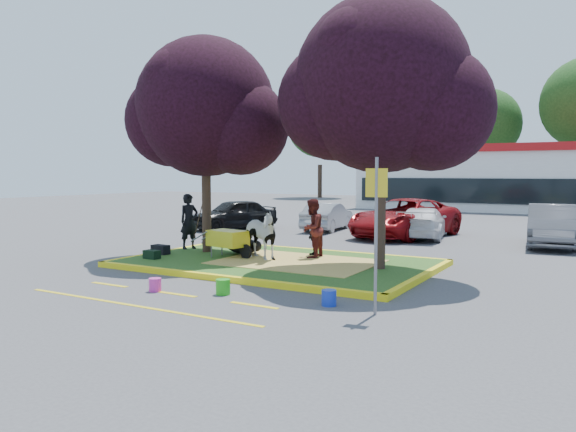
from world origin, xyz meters
The scene contains 32 objects.
ground centered at (0.00, 0.00, 0.00)m, with size 90.00×90.00×0.00m, color #424244.
median_island centered at (0.00, 0.00, 0.07)m, with size 8.00×5.00×0.15m, color #234E18.
curb_near centered at (0.00, -2.58, 0.07)m, with size 8.30×0.16×0.15m, color yellow.
curb_far centered at (0.00, 2.58, 0.07)m, with size 8.30×0.16×0.15m, color yellow.
curb_left centered at (-4.08, 0.00, 0.07)m, with size 0.16×5.30×0.15m, color yellow.
curb_right centered at (4.08, 0.00, 0.07)m, with size 0.16×5.30×0.15m, color yellow.
straw_bedding centered at (0.60, 0.00, 0.15)m, with size 4.20×3.00×0.01m, color #DFC45B.
tree_purple_left centered at (-2.78, 0.38, 4.36)m, with size 5.06×4.20×6.51m.
tree_purple_right centered at (2.92, 0.18, 4.56)m, with size 5.30×4.40×6.82m.
fire_lane_stripe_a centered at (-2.00, -4.20, 0.00)m, with size 1.10×0.12×0.01m, color yellow.
fire_lane_stripe_b centered at (0.00, -4.20, 0.00)m, with size 1.10×0.12×0.01m, color yellow.
fire_lane_stripe_c centered at (2.00, -4.20, 0.00)m, with size 1.10×0.12×0.01m, color yellow.
fire_lane_long centered at (0.00, -5.40, 0.00)m, with size 6.00×0.10×0.01m, color yellow.
retail_building centered at (2.00, 27.98, 2.25)m, with size 20.40×8.40×4.40m.
treeline centered at (1.23, 37.61, 7.73)m, with size 46.58×7.80×14.63m.
cow centered at (-0.63, -0.09, 0.85)m, with size 0.76×1.66×1.40m, color white.
calf centered at (-1.62, 0.61, 0.39)m, with size 1.10×0.62×0.48m, color black.
handler centered at (-3.70, 0.64, 1.03)m, with size 0.64×0.42×1.76m, color black.
visitor_a centered at (0.59, 0.91, 0.99)m, with size 0.82×0.64×1.69m, color #4C1815.
visitor_b centered at (0.43, 1.39, 0.70)m, with size 0.64×0.27×1.10m, color black.
wheelbarrow centered at (-1.55, -0.20, 0.68)m, with size 2.05×0.90×0.77m.
gear_bag_dark centered at (-3.66, -0.73, 0.29)m, with size 0.54×0.30×0.28m, color black.
gear_bag_green centered at (-3.26, -1.51, 0.27)m, with size 0.45×0.28×0.24m, color black.
sign_post centered at (4.30, -3.69, 1.80)m, with size 0.40×0.07×2.86m.
bucket_green centered at (0.89, -3.72, 0.16)m, with size 0.31×0.31×0.33m, color green.
bucket_pink centered at (-0.58, -4.21, 0.15)m, with size 0.27×0.27×0.29m, color #D32F9B.
bucket_blue centered at (3.27, -3.49, 0.16)m, with size 0.29×0.29×0.31m, color #1633B7.
car_black centered at (-6.91, 7.53, 0.69)m, with size 1.63×4.04×1.38m, color black.
car_silver centered at (-3.04, 9.28, 0.61)m, with size 1.30×3.72×1.23m, color gray.
car_red centered at (0.80, 8.51, 0.77)m, with size 2.55×5.53×1.54m, color maroon.
car_white centered at (1.54, 8.50, 0.61)m, with size 1.70×4.19×1.22m, color silver.
car_grey centered at (6.16, 8.32, 0.73)m, with size 1.55×4.44×1.46m, color #525459.
Camera 1 is at (7.98, -13.17, 2.59)m, focal length 35.00 mm.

